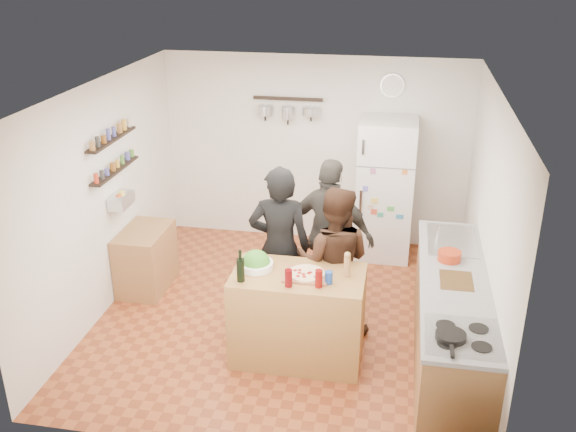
% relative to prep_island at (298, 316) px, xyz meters
% --- Properties ---
extents(room_shell, '(4.20, 4.20, 4.20)m').
position_rel_prep_island_xyz_m(room_shell, '(-0.25, 1.09, 0.79)').
color(room_shell, brown).
rests_on(room_shell, ground).
extents(prep_island, '(1.25, 0.72, 0.91)m').
position_rel_prep_island_xyz_m(prep_island, '(0.00, 0.00, 0.00)').
color(prep_island, olive).
rests_on(prep_island, floor).
extents(pizza_board, '(0.42, 0.34, 0.02)m').
position_rel_prep_island_xyz_m(pizza_board, '(0.08, -0.02, 0.47)').
color(pizza_board, brown).
rests_on(pizza_board, prep_island).
extents(pizza, '(0.34, 0.34, 0.02)m').
position_rel_prep_island_xyz_m(pizza, '(0.08, -0.02, 0.48)').
color(pizza, beige).
rests_on(pizza, pizza_board).
extents(salad_bowl, '(0.33, 0.33, 0.07)m').
position_rel_prep_island_xyz_m(salad_bowl, '(-0.42, 0.05, 0.49)').
color(salad_bowl, white).
rests_on(salad_bowl, prep_island).
extents(wine_bottle, '(0.07, 0.07, 0.22)m').
position_rel_prep_island_xyz_m(wine_bottle, '(-0.50, -0.22, 0.57)').
color(wine_bottle, black).
rests_on(wine_bottle, prep_island).
extents(wine_glass_near, '(0.07, 0.07, 0.17)m').
position_rel_prep_island_xyz_m(wine_glass_near, '(-0.05, -0.24, 0.54)').
color(wine_glass_near, '#4F060A').
rests_on(wine_glass_near, prep_island).
extents(wine_glass_far, '(0.07, 0.07, 0.17)m').
position_rel_prep_island_xyz_m(wine_glass_far, '(0.22, -0.20, 0.54)').
color(wine_glass_far, '#610A08').
rests_on(wine_glass_far, prep_island).
extents(pepper_mill, '(0.06, 0.06, 0.20)m').
position_rel_prep_island_xyz_m(pepper_mill, '(0.45, 0.05, 0.55)').
color(pepper_mill, '#9E7042').
rests_on(pepper_mill, prep_island).
extents(salt_canister, '(0.07, 0.07, 0.12)m').
position_rel_prep_island_xyz_m(salt_canister, '(0.30, -0.12, 0.51)').
color(salt_canister, navy).
rests_on(salt_canister, prep_island).
extents(person_left, '(0.68, 0.47, 1.76)m').
position_rel_prep_island_xyz_m(person_left, '(-0.30, 0.59, 0.43)').
color(person_left, black).
rests_on(person_left, floor).
extents(person_center, '(0.80, 0.63, 1.61)m').
position_rel_prep_island_xyz_m(person_center, '(0.28, 0.51, 0.35)').
color(person_center, black).
rests_on(person_center, floor).
extents(person_back, '(1.08, 0.70, 1.71)m').
position_rel_prep_island_xyz_m(person_back, '(0.18, 1.06, 0.40)').
color(person_back, '#302E2A').
rests_on(person_back, floor).
extents(counter_run, '(0.63, 2.63, 0.90)m').
position_rel_prep_island_xyz_m(counter_run, '(1.45, 0.15, -0.01)').
color(counter_run, '#9E7042').
rests_on(counter_run, floor).
extents(stove_top, '(0.60, 0.62, 0.02)m').
position_rel_prep_island_xyz_m(stove_top, '(1.45, -0.80, 0.46)').
color(stove_top, white).
rests_on(stove_top, counter_run).
extents(skillet, '(0.24, 0.24, 0.05)m').
position_rel_prep_island_xyz_m(skillet, '(1.35, -0.85, 0.49)').
color(skillet, black).
rests_on(skillet, stove_top).
extents(sink, '(0.50, 0.80, 0.03)m').
position_rel_prep_island_xyz_m(sink, '(1.45, 1.00, 0.46)').
color(sink, silver).
rests_on(sink, counter_run).
extents(cutting_board, '(0.30, 0.40, 0.02)m').
position_rel_prep_island_xyz_m(cutting_board, '(1.45, 0.13, 0.46)').
color(cutting_board, olive).
rests_on(cutting_board, counter_run).
extents(red_bowl, '(0.23, 0.23, 0.09)m').
position_rel_prep_island_xyz_m(red_bowl, '(1.40, 0.53, 0.51)').
color(red_bowl, '#A92D13').
rests_on(red_bowl, counter_run).
extents(fridge, '(0.70, 0.68, 1.80)m').
position_rel_prep_island_xyz_m(fridge, '(0.70, 2.45, 0.45)').
color(fridge, white).
rests_on(fridge, floor).
extents(wall_clock, '(0.30, 0.03, 0.30)m').
position_rel_prep_island_xyz_m(wall_clock, '(0.70, 2.78, 1.69)').
color(wall_clock, silver).
rests_on(wall_clock, back_wall).
extents(spice_shelf_lower, '(0.12, 1.00, 0.02)m').
position_rel_prep_island_xyz_m(spice_shelf_lower, '(-2.18, 0.90, 1.04)').
color(spice_shelf_lower, black).
rests_on(spice_shelf_lower, left_wall).
extents(spice_shelf_upper, '(0.12, 1.00, 0.02)m').
position_rel_prep_island_xyz_m(spice_shelf_upper, '(-2.18, 0.90, 1.40)').
color(spice_shelf_upper, black).
rests_on(spice_shelf_upper, left_wall).
extents(produce_basket, '(0.18, 0.35, 0.14)m').
position_rel_prep_island_xyz_m(produce_basket, '(-2.15, 0.90, 0.69)').
color(produce_basket, silver).
rests_on(produce_basket, left_wall).
extents(side_table, '(0.50, 0.80, 0.73)m').
position_rel_prep_island_xyz_m(side_table, '(-1.99, 1.05, -0.09)').
color(side_table, olive).
rests_on(side_table, floor).
extents(pot_rack, '(0.90, 0.04, 0.04)m').
position_rel_prep_island_xyz_m(pot_rack, '(-0.60, 2.70, 1.49)').
color(pot_rack, black).
rests_on(pot_rack, back_wall).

